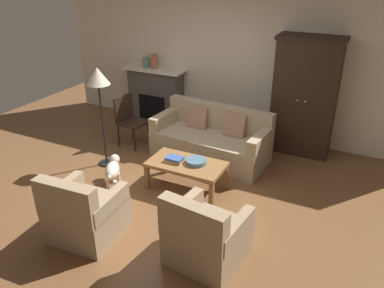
{
  "coord_description": "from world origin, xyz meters",
  "views": [
    {
      "loc": [
        2.41,
        -4.06,
        3.02
      ],
      "look_at": [
        0.12,
        0.57,
        0.55
      ],
      "focal_mm": 35.79,
      "sensor_mm": 36.0,
      "label": 1
    }
  ],
  "objects_px": {
    "mantel_vase_jade": "(146,62)",
    "book_stack": "(174,159)",
    "couch": "(212,140)",
    "dog": "(113,170)",
    "fruit_bowl": "(196,161)",
    "armoire": "(305,96)",
    "side_chair_wooden": "(129,117)",
    "coffee_table": "(186,166)",
    "fireplace": "(156,95)",
    "armchair_near_right": "(206,237)",
    "mantel_vase_terracotta": "(154,61)",
    "floor_lamp": "(98,82)",
    "armchair_near_left": "(84,214)"
  },
  "relations": [
    {
      "from": "coffee_table",
      "to": "fireplace",
      "type": "bearing_deg",
      "value": 130.18
    },
    {
      "from": "couch",
      "to": "dog",
      "type": "bearing_deg",
      "value": -123.39
    },
    {
      "from": "couch",
      "to": "book_stack",
      "type": "height_order",
      "value": "couch"
    },
    {
      "from": "coffee_table",
      "to": "book_stack",
      "type": "relative_size",
      "value": 4.27
    },
    {
      "from": "armoire",
      "to": "book_stack",
      "type": "bearing_deg",
      "value": -123.94
    },
    {
      "from": "fruit_bowl",
      "to": "armchair_near_right",
      "type": "xyz_separation_m",
      "value": [
        0.74,
        -1.3,
        -0.13
      ]
    },
    {
      "from": "couch",
      "to": "armoire",
      "type": "bearing_deg",
      "value": 36.33
    },
    {
      "from": "mantel_vase_jade",
      "to": "fireplace",
      "type": "bearing_deg",
      "value": 5.69
    },
    {
      "from": "fireplace",
      "to": "book_stack",
      "type": "relative_size",
      "value": 4.9
    },
    {
      "from": "armchair_near_left",
      "to": "floor_lamp",
      "type": "relative_size",
      "value": 0.55
    },
    {
      "from": "book_stack",
      "to": "floor_lamp",
      "type": "bearing_deg",
      "value": 174.64
    },
    {
      "from": "armoire",
      "to": "coffee_table",
      "type": "height_order",
      "value": "armoire"
    },
    {
      "from": "book_stack",
      "to": "dog",
      "type": "bearing_deg",
      "value": -157.91
    },
    {
      "from": "armchair_near_right",
      "to": "dog",
      "type": "height_order",
      "value": "armchair_near_right"
    },
    {
      "from": "couch",
      "to": "armchair_near_left",
      "type": "bearing_deg",
      "value": -101.52
    },
    {
      "from": "fruit_bowl",
      "to": "armoire",
      "type": "bearing_deg",
      "value": 61.32
    },
    {
      "from": "fruit_bowl",
      "to": "book_stack",
      "type": "distance_m",
      "value": 0.32
    },
    {
      "from": "fruit_bowl",
      "to": "mantel_vase_jade",
      "type": "xyz_separation_m",
      "value": [
        -2.06,
        2.01,
        0.77
      ]
    },
    {
      "from": "fireplace",
      "to": "book_stack",
      "type": "height_order",
      "value": "fireplace"
    },
    {
      "from": "book_stack",
      "to": "dog",
      "type": "xyz_separation_m",
      "value": [
        -0.85,
        -0.35,
        -0.21
      ]
    },
    {
      "from": "armchair_near_left",
      "to": "fireplace",
      "type": "bearing_deg",
      "value": 107.93
    },
    {
      "from": "fireplace",
      "to": "mantel_vase_jade",
      "type": "xyz_separation_m",
      "value": [
        -0.18,
        -0.02,
        0.65
      ]
    },
    {
      "from": "mantel_vase_terracotta",
      "to": "armchair_near_right",
      "type": "bearing_deg",
      "value": -51.57
    },
    {
      "from": "couch",
      "to": "side_chair_wooden",
      "type": "height_order",
      "value": "side_chair_wooden"
    },
    {
      "from": "dog",
      "to": "fireplace",
      "type": "bearing_deg",
      "value": 106.41
    },
    {
      "from": "coffee_table",
      "to": "armchair_near_right",
      "type": "bearing_deg",
      "value": -55.11
    },
    {
      "from": "book_stack",
      "to": "armchair_near_left",
      "type": "xyz_separation_m",
      "value": [
        -0.42,
        -1.46,
        -0.14
      ]
    },
    {
      "from": "fruit_bowl",
      "to": "armchair_near_right",
      "type": "bearing_deg",
      "value": -60.32
    },
    {
      "from": "mantel_vase_jade",
      "to": "book_stack",
      "type": "bearing_deg",
      "value": -50.01
    },
    {
      "from": "couch",
      "to": "dog",
      "type": "relative_size",
      "value": 3.76
    },
    {
      "from": "fruit_bowl",
      "to": "couch",
      "type": "bearing_deg",
      "value": 101.3
    },
    {
      "from": "armoire",
      "to": "fruit_bowl",
      "type": "distance_m",
      "value": 2.29
    },
    {
      "from": "book_stack",
      "to": "mantel_vase_jade",
      "type": "xyz_separation_m",
      "value": [
        -1.76,
        2.1,
        0.76
      ]
    },
    {
      "from": "fireplace",
      "to": "armchair_near_right",
      "type": "xyz_separation_m",
      "value": [
        2.62,
        -3.32,
        -0.25
      ]
    },
    {
      "from": "armoire",
      "to": "mantel_vase_jade",
      "type": "bearing_deg",
      "value": 178.9
    },
    {
      "from": "fruit_bowl",
      "to": "mantel_vase_jade",
      "type": "relative_size",
      "value": 1.52
    },
    {
      "from": "mantel_vase_terracotta",
      "to": "dog",
      "type": "relative_size",
      "value": 0.53
    },
    {
      "from": "armchair_near_left",
      "to": "mantel_vase_terracotta",
      "type": "bearing_deg",
      "value": 108.01
    },
    {
      "from": "couch",
      "to": "mantel_vase_terracotta",
      "type": "height_order",
      "value": "mantel_vase_terracotta"
    },
    {
      "from": "mantel_vase_jade",
      "to": "armchair_near_right",
      "type": "distance_m",
      "value": 4.43
    },
    {
      "from": "couch",
      "to": "armchair_near_right",
      "type": "height_order",
      "value": "armchair_near_right"
    },
    {
      "from": "coffee_table",
      "to": "fruit_bowl",
      "type": "bearing_deg",
      "value": 20.86
    },
    {
      "from": "book_stack",
      "to": "mantel_vase_terracotta",
      "type": "xyz_separation_m",
      "value": [
        -1.58,
        2.1,
        0.8
      ]
    },
    {
      "from": "fruit_bowl",
      "to": "floor_lamp",
      "type": "bearing_deg",
      "value": 178.66
    },
    {
      "from": "fireplace",
      "to": "side_chair_wooden",
      "type": "bearing_deg",
      "value": -83.24
    },
    {
      "from": "coffee_table",
      "to": "book_stack",
      "type": "height_order",
      "value": "book_stack"
    },
    {
      "from": "armoire",
      "to": "dog",
      "type": "distance_m",
      "value": 3.35
    },
    {
      "from": "armoire",
      "to": "fruit_bowl",
      "type": "xyz_separation_m",
      "value": [
        -1.07,
        -1.95,
        -0.54
      ]
    },
    {
      "from": "coffee_table",
      "to": "mantel_vase_jade",
      "type": "xyz_separation_m",
      "value": [
        -1.93,
        2.06,
        0.85
      ]
    },
    {
      "from": "fruit_bowl",
      "to": "coffee_table",
      "type": "bearing_deg",
      "value": -159.14
    }
  ]
}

